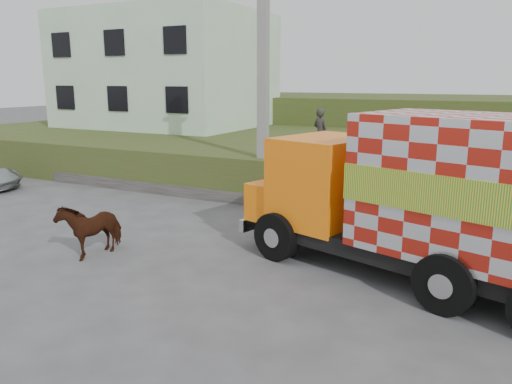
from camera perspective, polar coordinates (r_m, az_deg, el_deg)
The scene contains 9 objects.
ground at distance 12.24m, azimuth -4.58°, elevation -6.34°, with size 120.00×120.00×0.00m, color #474749.
embankment at distance 21.01m, azimuth 9.79°, elevation 3.66°, with size 40.00×12.00×1.50m, color #2C501A.
embankment_far at distance 32.51m, azimuth 16.24°, elevation 7.82°, with size 40.00×12.00×3.00m, color #2C501A.
retaining_strip at distance 16.64m, azimuth -2.92°, elevation -0.46°, with size 16.00×0.50×0.40m, color #595651.
building at distance 28.54m, azimuth -10.13°, elevation 13.54°, with size 10.00×8.00×6.00m, color silver.
utility_pole at distance 16.09m, azimuth 0.82°, elevation 13.02°, with size 1.20×0.30×8.00m.
cargo_truck at distance 10.31m, azimuth 19.63°, elevation -0.65°, with size 7.92×4.43×3.37m.
cow at distance 12.22m, azimuth -18.37°, elevation -3.89°, with size 0.68×1.50×1.26m, color #34130D.
pedestrian at distance 16.47m, azimuth 7.38°, elevation 6.72°, with size 0.58×0.38×1.59m, color #2E2B29.
Camera 1 is at (6.10, -9.84, 3.99)m, focal length 35.00 mm.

